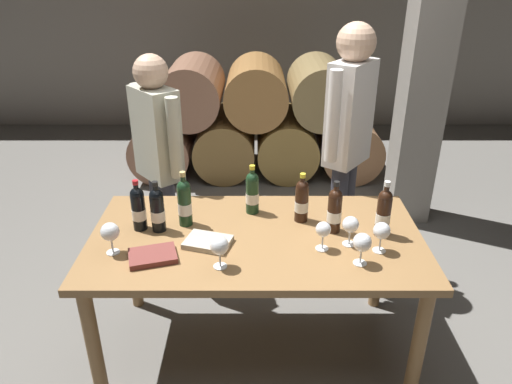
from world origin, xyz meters
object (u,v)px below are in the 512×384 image
object	(u,v)px
sommelier_presenting	(348,134)
tasting_notebook	(153,256)
wine_glass_1	(220,246)
wine_bottle_0	(302,200)
wine_bottle_4	(138,208)
wine_glass_5	(110,232)
wine_glass_0	(382,231)
dining_table	(256,250)
wine_glass_2	(362,243)
wine_bottle_3	(335,210)
wine_bottle_1	(384,212)
taster_seated_left	(158,154)
wine_glass_3	(351,225)
leather_ledger	(208,242)
wine_glass_4	(323,230)
wine_bottle_6	(185,202)
wine_bottle_2	(157,209)
wine_bottle_5	(252,192)

from	to	relation	value
sommelier_presenting	tasting_notebook	bearing A→B (deg)	-138.09
wine_glass_1	wine_bottle_0	bearing A→B (deg)	46.83
wine_bottle_4	wine_glass_1	size ratio (longest dim) A/B	1.75
wine_glass_5	wine_glass_0	bearing A→B (deg)	0.67
wine_bottle_0	sommelier_presenting	xyz separation A→B (m)	(0.33, 0.59, 0.16)
dining_table	wine_glass_2	distance (m)	0.58
wine_glass_0	wine_glass_1	size ratio (longest dim) A/B	0.98
wine_bottle_0	wine_bottle_4	xyz separation A→B (m)	(-0.85, -0.09, 0.00)
wine_bottle_3	wine_glass_2	distance (m)	0.31
wine_bottle_1	wine_glass_0	size ratio (longest dim) A/B	1.93
wine_bottle_1	wine_bottle_4	size ratio (longest dim) A/B	1.08
wine_bottle_1	taster_seated_left	bearing A→B (deg)	150.53
wine_bottle_0	wine_bottle_3	xyz separation A→B (m)	(0.16, -0.11, 0.00)
wine_glass_1	taster_seated_left	distance (m)	1.09
wine_glass_1	wine_glass_3	size ratio (longest dim) A/B	1.03
wine_glass_3	leather_ledger	bearing A→B (deg)	-179.88
wine_bottle_4	wine_glass_3	distance (m)	1.08
wine_glass_4	wine_glass_5	bearing A→B (deg)	-178.10
wine_bottle_3	wine_glass_2	bearing A→B (deg)	-74.20
sommelier_presenting	wine_glass_1	bearing A→B (deg)	-125.89
wine_glass_3	taster_seated_left	world-z (taller)	taster_seated_left
wine_bottle_6	wine_bottle_2	bearing A→B (deg)	-154.92
sommelier_presenting	wine_glass_4	bearing A→B (deg)	-106.20
wine_bottle_5	taster_seated_left	bearing A→B (deg)	141.94
wine_bottle_0	wine_bottle_1	bearing A→B (deg)	-20.69
wine_bottle_6	wine_glass_5	distance (m)	0.42
wine_bottle_2	wine_glass_3	world-z (taller)	wine_bottle_2
dining_table	wine_glass_0	bearing A→B (deg)	-13.46
wine_bottle_0	wine_glass_2	bearing A→B (deg)	-59.42
tasting_notebook	taster_seated_left	bearing A→B (deg)	81.77
wine_bottle_3	tasting_notebook	size ratio (longest dim) A/B	1.29
wine_bottle_1	wine_glass_5	world-z (taller)	wine_bottle_1
wine_bottle_5	wine_glass_1	xyz separation A→B (m)	(-0.14, -0.53, -0.01)
wine_bottle_4	sommelier_presenting	distance (m)	1.37
wine_bottle_3	wine_bottle_0	bearing A→B (deg)	144.40
tasting_notebook	leather_ledger	distance (m)	0.28
wine_bottle_0	leather_ledger	bearing A→B (deg)	-153.01
tasting_notebook	wine_bottle_2	bearing A→B (deg)	77.32
wine_bottle_3	sommelier_presenting	xyz separation A→B (m)	(0.18, 0.70, 0.16)
wine_bottle_0	tasting_notebook	xyz separation A→B (m)	(-0.73, -0.37, -0.11)
wine_bottle_2	sommelier_presenting	world-z (taller)	sommelier_presenting
taster_seated_left	wine_bottle_1	bearing A→B (deg)	-29.47
taster_seated_left	wine_glass_2	bearing A→B (deg)	-41.34
wine_glass_1	leather_ledger	xyz separation A→B (m)	(-0.07, 0.19, -0.10)
wine_bottle_1	wine_bottle_2	size ratio (longest dim) A/B	1.08
leather_ledger	wine_bottle_6	bearing A→B (deg)	140.30
wine_bottle_0	taster_seated_left	bearing A→B (deg)	146.90
wine_glass_0	taster_seated_left	bearing A→B (deg)	144.60
wine_bottle_1	wine_glass_5	size ratio (longest dim) A/B	1.85
wine_bottle_5	wine_glass_2	bearing A→B (deg)	-44.83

